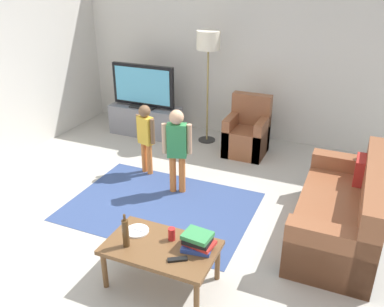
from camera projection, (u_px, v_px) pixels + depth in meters
name	position (u px, v px, depth m)	size (l,w,h in m)	color
ground	(171.00, 226.00, 4.63)	(7.80, 7.80, 0.00)	#B2ADA3
wall_back	(251.00, 55.00, 6.55)	(6.00, 0.12, 2.70)	silver
area_rug	(161.00, 206.00, 5.00)	(2.20, 1.60, 0.01)	#33477A
tv_stand	(145.00, 121.00, 7.01)	(1.20, 0.44, 0.50)	slate
tv	(143.00, 87.00, 6.74)	(1.10, 0.28, 0.71)	black
couch	(345.00, 214.00, 4.34)	(0.80, 1.80, 0.86)	brown
armchair	(247.00, 135.00, 6.31)	(0.60, 0.60, 0.90)	brown
floor_lamp	(208.00, 47.00, 6.20)	(0.36, 0.36, 1.78)	#262626
child_near_tv	(146.00, 133.00, 5.56)	(0.32, 0.18, 1.00)	orange
child_center	(177.00, 144.00, 5.06)	(0.36, 0.20, 1.11)	orange
coffee_table	(161.00, 250.00, 3.66)	(1.00, 0.60, 0.42)	brown
book_stack	(198.00, 241.00, 3.58)	(0.30, 0.24, 0.15)	#334CA5
bottle	(126.00, 233.00, 3.59)	(0.06, 0.06, 0.33)	#4C3319
tv_remote	(178.00, 259.00, 3.46)	(0.17, 0.05, 0.02)	black
soda_can	(172.00, 234.00, 3.70)	(0.07, 0.07, 0.12)	red
plate	(137.00, 231.00, 3.83)	(0.22, 0.22, 0.02)	white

